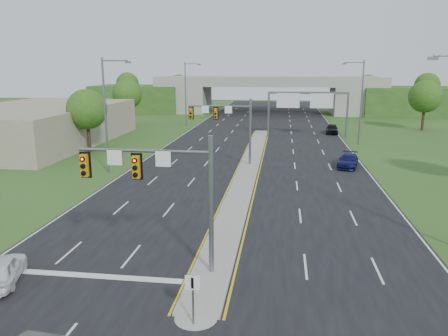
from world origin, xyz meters
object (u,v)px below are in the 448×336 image
Objects in this scene: car_white at (2,270)px; car_far_c at (332,129)px; car_far_b at (348,161)px; signal_mast_near at (164,182)px; keep_right_sign at (193,292)px; overpass at (269,97)px; signal_mast_far at (228,121)px; sign_gantry at (307,102)px.

car_white is 55.68m from car_far_c.
car_far_b is 23.85m from car_far_c.
signal_mast_near is 1.80× the size of car_white.
signal_mast_near is 28.81m from car_far_b.
keep_right_sign is at bearing 148.05° from car_white.
overpass is at bearing 88.38° from signal_mast_near.
car_white is 0.89× the size of car_far_c.
keep_right_sign is 0.50× the size of car_far_c.
keep_right_sign is 0.57× the size of car_white.
signal_mast_far reaches higher than car_far_b.
signal_mast_far is 0.60× the size of sign_gantry.
keep_right_sign is at bearing -97.01° from car_far_c.
sign_gantry is 50.12m from car_white.
sign_gantry is at bearing -127.83° from car_white.
keep_right_sign is 31.81m from car_far_b.
car_far_c reaches higher than car_far_b.
car_far_c is at bearing 78.48° from keep_right_sign.
signal_mast_near reaches higher than car_white.
signal_mast_far reaches higher than keep_right_sign.
car_far_b is (19.90, 27.82, 0.00)m from car_white.
sign_gantry is at bearing 78.75° from signal_mast_near.
overpass is at bearing 113.77° from car_far_b.
keep_right_sign is at bearing -85.61° from signal_mast_far.
overpass is (0.00, 84.53, 2.04)m from keep_right_sign.
car_far_c is (13.26, 49.53, -3.96)m from signal_mast_near.
signal_mast_far reaches higher than car_white.
keep_right_sign is 0.03× the size of overpass.
signal_mast_far reaches higher than car_far_c.
overpass is (2.26, 55.07, -1.17)m from signal_mast_far.
keep_right_sign is 55.10m from car_far_c.
car_far_b is at bearing -79.88° from sign_gantry.
keep_right_sign reaches higher than car_far_c.
car_far_c is at bearing 61.60° from signal_mast_far.
keep_right_sign is 0.19× the size of sign_gantry.
signal_mast_near is 0.60× the size of sign_gantry.
sign_gantry reaches higher than car_far_c.
signal_mast_near is 3.18× the size of keep_right_sign.
car_white is (-16.45, -47.13, -4.56)m from sign_gantry.
sign_gantry is at bearing -79.21° from overpass.
keep_right_sign is (2.26, -29.45, -3.21)m from signal_mast_far.
keep_right_sign is 0.48× the size of car_far_b.
signal_mast_far is at bearing -124.05° from car_white.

